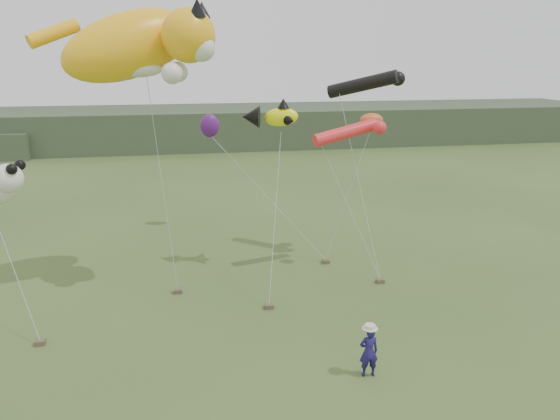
{
  "coord_description": "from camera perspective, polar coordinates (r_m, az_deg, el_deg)",
  "views": [
    {
      "loc": [
        -3.39,
        -16.26,
        9.71
      ],
      "look_at": [
        0.18,
        3.0,
        4.1
      ],
      "focal_mm": 35.0,
      "sensor_mm": 36.0,
      "label": 1
    }
  ],
  "objects": [
    {
      "name": "sandbag_anchors",
      "position": [
        23.08,
        -3.25,
        -8.71
      ],
      "size": [
        13.85,
        5.91,
        0.17
      ],
      "color": "brown",
      "rests_on": "ground"
    },
    {
      "name": "cat_kite",
      "position": [
        22.87,
        -14.2,
        16.45
      ],
      "size": [
        7.34,
        4.49,
        3.98
      ],
      "color": "#FFB315",
      "rests_on": "ground"
    },
    {
      "name": "festival_attendant",
      "position": [
        17.68,
        9.26,
        -14.4
      ],
      "size": [
        0.62,
        0.42,
        1.66
      ],
      "primitive_type": "imported",
      "rotation": [
        0.0,
        0.0,
        3.11
      ],
      "color": "#1C1655",
      "rests_on": "ground"
    },
    {
      "name": "ground",
      "position": [
        19.24,
        1.12,
        -14.34
      ],
      "size": [
        120.0,
        120.0,
        0.0
      ],
      "primitive_type": "plane",
      "color": "#385123",
      "rests_on": "ground"
    },
    {
      "name": "fish_kite",
      "position": [
        24.31,
        -1.06,
        9.76
      ],
      "size": [
        2.63,
        1.73,
        1.3
      ],
      "color": "#F6FF0E",
      "rests_on": "ground"
    },
    {
      "name": "tube_kites",
      "position": [
        25.67,
        8.57,
        11.0
      ],
      "size": [
        4.78,
        4.02,
        3.25
      ],
      "color": "black",
      "rests_on": "ground"
    },
    {
      "name": "headland",
      "position": [
        61.45,
        -10.28,
        8.43
      ],
      "size": [
        90.0,
        13.0,
        4.0
      ],
      "color": "#2D3D28",
      "rests_on": "ground"
    },
    {
      "name": "misc_kites",
      "position": [
        28.9,
        -2.46,
        8.95
      ],
      "size": [
        8.21,
        6.87,
        1.83
      ],
      "color": "#D65424",
      "rests_on": "ground"
    }
  ]
}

